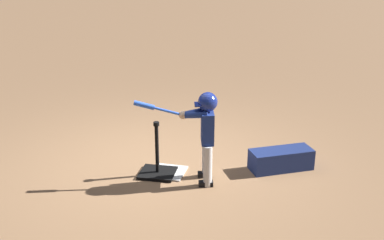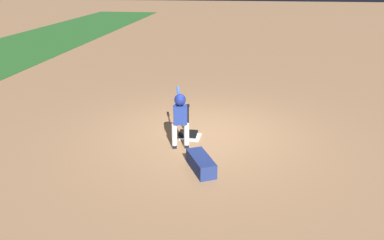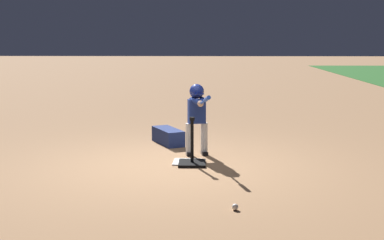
# 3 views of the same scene
# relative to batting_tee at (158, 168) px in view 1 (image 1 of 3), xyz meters

# --- Properties ---
(ground_plane) EXTENTS (90.00, 90.00, 0.00)m
(ground_plane) POSITION_rel_batting_tee_xyz_m (0.11, -0.34, -0.10)
(ground_plane) COLOR #99704C
(home_plate) EXTENTS (0.46, 0.46, 0.02)m
(home_plate) POSITION_rel_batting_tee_xyz_m (-0.12, -0.08, -0.09)
(home_plate) COLOR white
(home_plate) RESTS_ON ground_plane
(batting_tee) EXTENTS (0.46, 0.41, 0.74)m
(batting_tee) POSITION_rel_batting_tee_xyz_m (0.00, 0.00, 0.00)
(batting_tee) COLOR black
(batting_tee) RESTS_ON ground_plane
(batter_child) EXTENTS (1.00, 0.42, 1.18)m
(batter_child) POSITION_rel_batting_tee_xyz_m (-0.63, 0.07, 0.65)
(batter_child) COLOR silver
(batter_child) RESTS_ON ground_plane
(equipment_bag) EXTENTS (0.89, 0.66, 0.28)m
(equipment_bag) POSITION_rel_batting_tee_xyz_m (-1.59, -0.48, 0.04)
(equipment_bag) COLOR navy
(equipment_bag) RESTS_ON ground_plane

